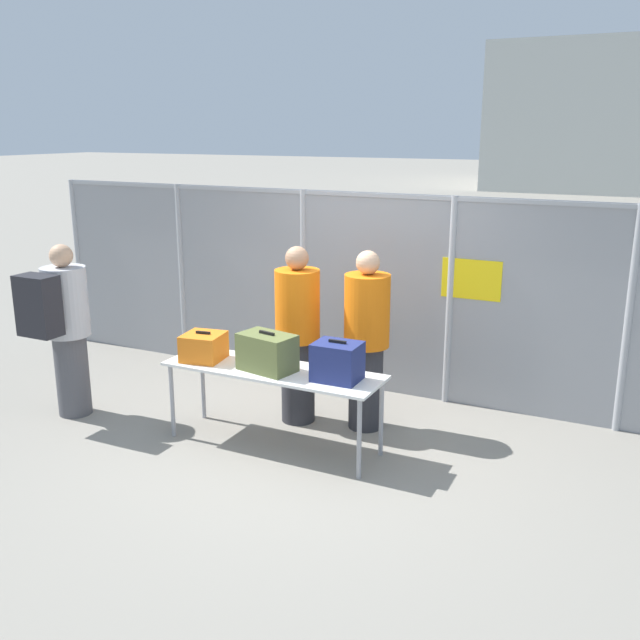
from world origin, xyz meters
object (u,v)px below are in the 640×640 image
(inspection_table, at_px, (273,375))
(suitcase_navy, at_px, (337,362))
(security_worker_far, at_px, (367,339))
(suitcase_orange, at_px, (204,347))
(suitcase_olive, at_px, (267,352))
(utility_trailer, at_px, (511,320))
(security_worker_near, at_px, (298,333))
(traveler_hooded, at_px, (63,324))

(inspection_table, distance_m, suitcase_navy, 0.67)
(security_worker_far, bearing_deg, inspection_table, 66.05)
(inspection_table, distance_m, security_worker_far, 0.97)
(suitcase_orange, xyz_separation_m, suitcase_olive, (0.67, -0.00, 0.04))
(suitcase_olive, bearing_deg, suitcase_navy, 3.95)
(inspection_table, height_order, suitcase_navy, suitcase_navy)
(security_worker_far, height_order, utility_trailer, security_worker_far)
(security_worker_near, distance_m, utility_trailer, 3.59)
(security_worker_near, relative_size, security_worker_far, 1.01)
(suitcase_navy, height_order, security_worker_far, security_worker_far)
(suitcase_orange, height_order, utility_trailer, suitcase_orange)
(suitcase_olive, distance_m, traveler_hooded, 2.16)
(suitcase_olive, relative_size, security_worker_near, 0.31)
(inspection_table, relative_size, suitcase_olive, 3.75)
(suitcase_olive, bearing_deg, security_worker_near, 94.53)
(security_worker_far, distance_m, utility_trailer, 3.26)
(security_worker_near, relative_size, utility_trailer, 0.48)
(utility_trailer, bearing_deg, security_worker_far, -102.72)
(traveler_hooded, distance_m, utility_trailer, 5.46)
(inspection_table, bearing_deg, security_worker_far, 52.16)
(inspection_table, xyz_separation_m, security_worker_near, (-0.08, 0.61, 0.22))
(inspection_table, xyz_separation_m, suitcase_navy, (0.63, -0.01, 0.22))
(suitcase_olive, bearing_deg, utility_trailer, 71.58)
(suitcase_orange, distance_m, security_worker_far, 1.50)
(suitcase_olive, bearing_deg, suitcase_orange, 179.75)
(security_worker_far, bearing_deg, suitcase_orange, 45.81)
(suitcase_olive, distance_m, suitcase_navy, 0.65)
(suitcase_olive, xyz_separation_m, security_worker_near, (-0.05, 0.66, -0.00))
(suitcase_orange, xyz_separation_m, security_worker_near, (0.62, 0.66, 0.04))
(suitcase_orange, height_order, suitcase_navy, suitcase_navy)
(suitcase_orange, height_order, traveler_hooded, traveler_hooded)
(suitcase_orange, distance_m, traveler_hooded, 1.49)
(suitcase_orange, bearing_deg, security_worker_far, 31.91)
(suitcase_olive, bearing_deg, security_worker_far, 52.92)
(traveler_hooded, bearing_deg, suitcase_olive, 9.68)
(suitcase_navy, height_order, utility_trailer, suitcase_navy)
(security_worker_near, bearing_deg, suitcase_olive, 109.99)
(suitcase_navy, relative_size, security_worker_near, 0.23)
(suitcase_navy, xyz_separation_m, security_worker_far, (-0.05, 0.75, -0.01))
(security_worker_near, bearing_deg, inspection_table, 112.55)
(suitcase_orange, bearing_deg, traveler_hooded, -170.42)
(suitcase_orange, distance_m, utility_trailer, 4.43)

